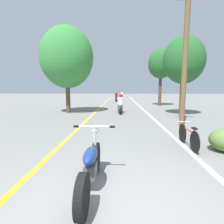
% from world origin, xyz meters
% --- Properties ---
extents(ground_plane, '(120.00, 120.00, 0.00)m').
position_xyz_m(ground_plane, '(0.00, 0.00, 0.00)').
color(ground_plane, slate).
extents(lane_stripe_center, '(0.14, 48.00, 0.01)m').
position_xyz_m(lane_stripe_center, '(-1.70, 12.70, 0.00)').
color(lane_stripe_center, yellow).
rests_on(lane_stripe_center, ground).
extents(lane_stripe_edge, '(0.14, 48.00, 0.01)m').
position_xyz_m(lane_stripe_edge, '(2.29, 12.70, 0.00)').
color(lane_stripe_edge, white).
rests_on(lane_stripe_edge, ground).
extents(utility_pole, '(1.10, 0.24, 6.40)m').
position_xyz_m(utility_pole, '(3.22, 6.19, 3.29)').
color(utility_pole, brown).
rests_on(utility_pole, ground).
extents(roadside_tree_right_near, '(2.75, 2.48, 5.32)m').
position_xyz_m(roadside_tree_right_near, '(4.50, 10.01, 3.70)').
color(roadside_tree_right_near, '#513A23').
rests_on(roadside_tree_right_near, ground).
extents(roadside_tree_right_far, '(2.65, 2.38, 5.92)m').
position_xyz_m(roadside_tree_right_far, '(4.49, 16.66, 4.35)').
color(roadside_tree_right_far, '#513A23').
rests_on(roadside_tree_right_far, ground).
extents(roadside_tree_left, '(3.90, 3.51, 6.34)m').
position_xyz_m(roadside_tree_left, '(-3.70, 10.80, 4.09)').
color(roadside_tree_left, '#513A23').
rests_on(roadside_tree_left, ground).
extents(motorcycle_foreground, '(0.85, 2.05, 1.09)m').
position_xyz_m(motorcycle_foreground, '(-0.29, 0.73, 0.44)').
color(motorcycle_foreground, black).
rests_on(motorcycle_foreground, ground).
extents(motorcycle_rider_lead, '(0.50, 2.22, 1.42)m').
position_xyz_m(motorcycle_rider_lead, '(0.25, 10.83, 0.54)').
color(motorcycle_rider_lead, black).
rests_on(motorcycle_rider_lead, ground).
extents(motorcycle_rider_mid, '(0.50, 2.11, 1.36)m').
position_xyz_m(motorcycle_rider_mid, '(-0.28, 22.52, 0.51)').
color(motorcycle_rider_mid, black).
rests_on(motorcycle_rider_mid, ground).
extents(motorcycle_rider_far, '(0.50, 2.02, 1.47)m').
position_xyz_m(motorcycle_rider_far, '(0.59, 31.43, 0.55)').
color(motorcycle_rider_far, black).
rests_on(motorcycle_rider_far, ground).
extents(bicycle_parked, '(0.44, 1.63, 0.74)m').
position_xyz_m(bicycle_parked, '(2.40, 3.21, 0.34)').
color(bicycle_parked, black).
rests_on(bicycle_parked, ground).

